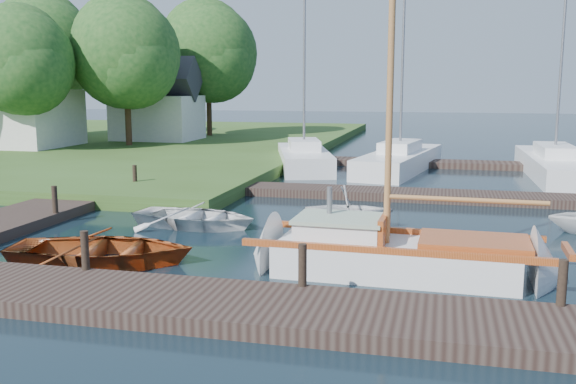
% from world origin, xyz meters
% --- Properties ---
extents(ground, '(160.00, 160.00, 0.00)m').
position_xyz_m(ground, '(0.00, 0.00, 0.00)').
color(ground, black).
rests_on(ground, ground).
extents(near_dock, '(18.00, 2.20, 0.30)m').
position_xyz_m(near_dock, '(0.00, -6.00, 0.15)').
color(near_dock, black).
rests_on(near_dock, ground).
extents(left_dock, '(2.20, 18.00, 0.30)m').
position_xyz_m(left_dock, '(-8.00, 2.00, 0.15)').
color(left_dock, black).
rests_on(left_dock, ground).
extents(far_dock, '(14.00, 1.60, 0.30)m').
position_xyz_m(far_dock, '(2.00, 6.50, 0.15)').
color(far_dock, black).
rests_on(far_dock, ground).
extents(pontoon, '(30.00, 1.60, 0.30)m').
position_xyz_m(pontoon, '(10.00, 16.00, 0.15)').
color(pontoon, black).
rests_on(pontoon, ground).
extents(mooring_post_1, '(0.16, 0.16, 0.80)m').
position_xyz_m(mooring_post_1, '(-3.00, -5.00, 0.70)').
color(mooring_post_1, black).
rests_on(mooring_post_1, near_dock).
extents(mooring_post_2, '(0.16, 0.16, 0.80)m').
position_xyz_m(mooring_post_2, '(1.50, -5.00, 0.70)').
color(mooring_post_2, black).
rests_on(mooring_post_2, near_dock).
extents(mooring_post_3, '(0.16, 0.16, 0.80)m').
position_xyz_m(mooring_post_3, '(6.00, -5.00, 0.70)').
color(mooring_post_3, black).
rests_on(mooring_post_3, near_dock).
extents(mooring_post_4, '(0.16, 0.16, 0.80)m').
position_xyz_m(mooring_post_4, '(-7.00, 0.00, 0.70)').
color(mooring_post_4, black).
rests_on(mooring_post_4, left_dock).
extents(mooring_post_5, '(0.16, 0.16, 0.80)m').
position_xyz_m(mooring_post_5, '(-7.00, 5.00, 0.70)').
color(mooring_post_5, black).
rests_on(mooring_post_5, left_dock).
extents(sailboat, '(7.19, 2.15, 9.83)m').
position_xyz_m(sailboat, '(3.21, -2.83, 0.34)').
color(sailboat, white).
rests_on(sailboat, ground).
extents(dinghy, '(4.61, 3.65, 0.86)m').
position_xyz_m(dinghy, '(-3.46, -3.58, 0.43)').
color(dinghy, maroon).
rests_on(dinghy, ground).
extents(tender_a, '(3.92, 3.02, 0.75)m').
position_xyz_m(tender_a, '(-2.84, 0.51, 0.38)').
color(tender_a, white).
rests_on(tender_a, ground).
extents(tender_b, '(2.71, 2.41, 1.30)m').
position_xyz_m(tender_b, '(1.42, 1.42, 0.65)').
color(tender_b, white).
rests_on(tender_b, ground).
extents(marina_boat_0, '(4.34, 8.06, 11.89)m').
position_xyz_m(marina_boat_0, '(-2.60, 13.86, 0.58)').
color(marina_boat_0, white).
rests_on(marina_boat_0, ground).
extents(marina_boat_1, '(3.73, 9.23, 10.35)m').
position_xyz_m(marina_boat_1, '(1.96, 14.10, 0.56)').
color(marina_boat_1, white).
rests_on(marina_boat_1, ground).
extents(marina_boat_3, '(2.33, 10.05, 12.55)m').
position_xyz_m(marina_boat_3, '(8.72, 13.81, 0.57)').
color(marina_boat_3, white).
rests_on(marina_boat_3, ground).
extents(house_a, '(6.30, 5.00, 6.29)m').
position_xyz_m(house_a, '(-20.00, 16.00, 2.96)').
color(house_a, silver).
rests_on(house_a, shore).
extents(house_c, '(5.25, 4.00, 5.28)m').
position_xyz_m(house_c, '(-14.00, 22.00, 2.58)').
color(house_c, silver).
rests_on(house_c, shore).
extents(tree_2, '(5.83, 5.75, 7.82)m').
position_xyz_m(tree_2, '(-18.00, 14.05, 5.25)').
color(tree_2, '#332114').
rests_on(tree_2, shore).
extents(tree_3, '(6.41, 6.38, 8.74)m').
position_xyz_m(tree_3, '(-14.00, 18.05, 5.81)').
color(tree_3, '#332114').
rests_on(tree_3, shore).
extents(tree_4, '(7.01, 7.01, 9.66)m').
position_xyz_m(tree_4, '(-22.00, 22.05, 6.37)').
color(tree_4, '#332114').
rests_on(tree_4, shore).
extents(tree_7, '(6.83, 6.83, 9.38)m').
position_xyz_m(tree_7, '(-12.00, 26.05, 6.20)').
color(tree_7, '#332114').
rests_on(tree_7, shore).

